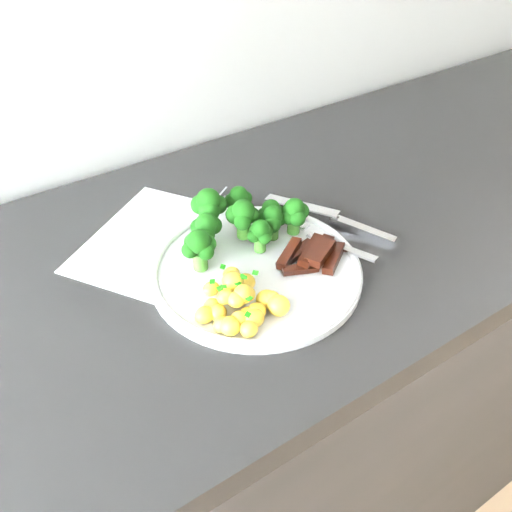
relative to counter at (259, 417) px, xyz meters
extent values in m
cube|color=black|center=(0.00, 0.01, 0.00)|extent=(2.32, 0.58, 0.87)
cube|color=white|center=(-0.08, 0.02, 0.44)|extent=(0.37, 0.39, 0.00)
cube|color=slate|center=(-0.03, 0.10, 0.44)|extent=(0.13, 0.09, 0.00)
cube|color=slate|center=(-0.04, 0.08, 0.44)|extent=(0.12, 0.08, 0.00)
cube|color=slate|center=(-0.06, 0.06, 0.44)|extent=(0.12, 0.08, 0.00)
cube|color=slate|center=(-0.07, 0.04, 0.44)|extent=(0.11, 0.08, 0.00)
cube|color=slate|center=(-0.08, 0.02, 0.44)|extent=(0.11, 0.07, 0.00)
cube|color=slate|center=(-0.10, 0.00, 0.44)|extent=(0.11, 0.07, 0.00)
cylinder|color=white|center=(-0.04, -0.06, 0.44)|extent=(0.28, 0.28, 0.01)
torus|color=white|center=(-0.04, -0.06, 0.45)|extent=(0.28, 0.28, 0.01)
cylinder|color=#30661C|center=(-0.03, 0.00, 0.47)|extent=(0.02, 0.02, 0.03)
sphere|color=black|center=(-0.02, -0.01, 0.49)|extent=(0.02, 0.02, 0.02)
sphere|color=black|center=(-0.04, 0.01, 0.49)|extent=(0.03, 0.03, 0.03)
sphere|color=black|center=(-0.04, -0.01, 0.49)|extent=(0.02, 0.02, 0.02)
sphere|color=black|center=(-0.03, 0.00, 0.50)|extent=(0.03, 0.03, 0.03)
cylinder|color=#30661C|center=(0.02, 0.00, 0.46)|extent=(0.02, 0.02, 0.02)
sphere|color=black|center=(0.03, 0.00, 0.47)|extent=(0.02, 0.02, 0.02)
sphere|color=black|center=(0.02, 0.01, 0.47)|extent=(0.02, 0.02, 0.02)
sphere|color=black|center=(0.01, 0.00, 0.47)|extent=(0.02, 0.02, 0.02)
sphere|color=black|center=(0.02, -0.01, 0.47)|extent=(0.02, 0.02, 0.02)
sphere|color=black|center=(0.02, 0.00, 0.48)|extent=(0.03, 0.03, 0.03)
cylinder|color=#30661C|center=(-0.08, 0.01, 0.46)|extent=(0.02, 0.02, 0.03)
sphere|color=black|center=(-0.07, 0.01, 0.48)|extent=(0.02, 0.02, 0.02)
sphere|color=black|center=(-0.08, 0.02, 0.48)|extent=(0.02, 0.02, 0.02)
sphere|color=black|center=(-0.08, 0.00, 0.48)|extent=(0.02, 0.02, 0.02)
sphere|color=black|center=(-0.08, 0.01, 0.49)|extent=(0.03, 0.03, 0.03)
cylinder|color=#30661C|center=(-0.01, 0.04, 0.47)|extent=(0.02, 0.02, 0.02)
sphere|color=black|center=(0.00, 0.04, 0.48)|extent=(0.02, 0.02, 0.02)
sphere|color=black|center=(-0.01, 0.05, 0.48)|extent=(0.02, 0.02, 0.02)
sphere|color=black|center=(-0.02, 0.04, 0.49)|extent=(0.02, 0.02, 0.02)
sphere|color=black|center=(-0.01, 0.03, 0.48)|extent=(0.02, 0.02, 0.02)
sphere|color=black|center=(-0.01, 0.04, 0.49)|extent=(0.03, 0.03, 0.03)
cylinder|color=#30661C|center=(-0.06, 0.04, 0.47)|extent=(0.02, 0.02, 0.03)
sphere|color=black|center=(-0.04, 0.04, 0.49)|extent=(0.03, 0.03, 0.03)
sphere|color=black|center=(-0.06, 0.05, 0.49)|extent=(0.03, 0.03, 0.03)
sphere|color=black|center=(-0.06, 0.03, 0.49)|extent=(0.03, 0.03, 0.03)
sphere|color=black|center=(-0.06, 0.04, 0.50)|extent=(0.03, 0.03, 0.03)
cylinder|color=#30661C|center=(0.04, -0.02, 0.46)|extent=(0.02, 0.02, 0.02)
sphere|color=black|center=(0.05, -0.02, 0.48)|extent=(0.02, 0.02, 0.02)
sphere|color=black|center=(0.04, -0.01, 0.48)|extent=(0.02, 0.02, 0.02)
sphere|color=black|center=(0.03, -0.02, 0.48)|extent=(0.02, 0.02, 0.02)
sphere|color=black|center=(0.04, -0.03, 0.48)|extent=(0.02, 0.02, 0.02)
sphere|color=black|center=(0.04, -0.02, 0.49)|extent=(0.03, 0.03, 0.03)
cylinder|color=#30661C|center=(-0.10, -0.02, 0.46)|extent=(0.02, 0.02, 0.03)
sphere|color=black|center=(-0.09, -0.02, 0.48)|extent=(0.02, 0.02, 0.02)
sphere|color=black|center=(-0.11, -0.01, 0.48)|extent=(0.03, 0.03, 0.03)
sphere|color=black|center=(-0.12, -0.01, 0.48)|extent=(0.02, 0.02, 0.02)
sphere|color=black|center=(-0.10, -0.03, 0.48)|extent=(0.02, 0.02, 0.02)
sphere|color=black|center=(-0.10, -0.02, 0.49)|extent=(0.03, 0.03, 0.03)
cylinder|color=#30661C|center=(-0.02, -0.03, 0.46)|extent=(0.02, 0.02, 0.02)
sphere|color=black|center=(-0.01, -0.03, 0.47)|extent=(0.02, 0.02, 0.02)
sphere|color=black|center=(-0.02, -0.02, 0.47)|extent=(0.02, 0.02, 0.02)
sphere|color=black|center=(-0.03, -0.03, 0.47)|extent=(0.02, 0.02, 0.02)
sphere|color=black|center=(-0.02, -0.04, 0.47)|extent=(0.02, 0.02, 0.02)
sphere|color=black|center=(-0.02, -0.03, 0.48)|extent=(0.03, 0.03, 0.03)
cylinder|color=#30661C|center=(0.01, -0.02, 0.46)|extent=(0.02, 0.02, 0.02)
sphere|color=black|center=(0.02, -0.02, 0.47)|extent=(0.02, 0.02, 0.02)
sphere|color=black|center=(0.00, -0.01, 0.48)|extent=(0.02, 0.02, 0.02)
sphere|color=black|center=(0.00, -0.02, 0.48)|extent=(0.02, 0.02, 0.02)
sphere|color=black|center=(0.01, -0.02, 0.48)|extent=(0.03, 0.03, 0.03)
ellipsoid|color=gold|center=(-0.10, -0.10, 0.46)|extent=(0.02, 0.02, 0.02)
ellipsoid|color=gold|center=(-0.07, -0.13, 0.46)|extent=(0.02, 0.02, 0.02)
ellipsoid|color=gold|center=(-0.12, -0.07, 0.45)|extent=(0.02, 0.02, 0.02)
ellipsoid|color=gold|center=(-0.08, -0.08, 0.45)|extent=(0.03, 0.03, 0.02)
ellipsoid|color=gold|center=(-0.13, -0.14, 0.46)|extent=(0.02, 0.02, 0.02)
ellipsoid|color=gold|center=(-0.10, -0.09, 0.46)|extent=(0.02, 0.02, 0.02)
ellipsoid|color=gold|center=(-0.07, -0.12, 0.46)|extent=(0.03, 0.02, 0.02)
ellipsoid|color=gold|center=(-0.13, -0.10, 0.45)|extent=(0.02, 0.02, 0.02)
ellipsoid|color=gold|center=(-0.10, -0.08, 0.46)|extent=(0.03, 0.02, 0.03)
ellipsoid|color=gold|center=(-0.10, -0.11, 0.47)|extent=(0.02, 0.02, 0.02)
ellipsoid|color=gold|center=(-0.11, -0.13, 0.45)|extent=(0.02, 0.02, 0.02)
ellipsoid|color=gold|center=(-0.10, -0.14, 0.46)|extent=(0.03, 0.02, 0.02)
ellipsoid|color=gold|center=(-0.08, -0.06, 0.45)|extent=(0.02, 0.02, 0.02)
ellipsoid|color=gold|center=(-0.10, -0.11, 0.47)|extent=(0.02, 0.02, 0.02)
ellipsoid|color=gold|center=(-0.09, -0.13, 0.45)|extent=(0.02, 0.02, 0.02)
ellipsoid|color=gold|center=(-0.12, -0.10, 0.47)|extent=(0.02, 0.02, 0.02)
ellipsoid|color=gold|center=(-0.07, -0.14, 0.46)|extent=(0.03, 0.03, 0.03)
ellipsoid|color=gold|center=(-0.15, -0.10, 0.46)|extent=(0.02, 0.02, 0.02)
ellipsoid|color=gold|center=(-0.11, -0.12, 0.47)|extent=(0.02, 0.02, 0.02)
ellipsoid|color=gold|center=(-0.14, -0.13, 0.45)|extent=(0.02, 0.02, 0.02)
ellipsoid|color=gold|center=(-0.13, -0.11, 0.45)|extent=(0.02, 0.02, 0.02)
ellipsoid|color=gold|center=(-0.12, -0.15, 0.45)|extent=(0.02, 0.02, 0.02)
ellipsoid|color=gold|center=(-0.12, -0.13, 0.46)|extent=(0.02, 0.02, 0.02)
ellipsoid|color=gold|center=(-0.10, -0.09, 0.47)|extent=(0.03, 0.03, 0.02)
cube|color=#126B0A|center=(-0.10, -0.10, 0.48)|extent=(0.01, 0.01, 0.00)
cube|color=#126B0A|center=(-0.10, -0.13, 0.48)|extent=(0.01, 0.01, 0.00)
cube|color=#126B0A|center=(-0.12, -0.09, 0.47)|extent=(0.01, 0.01, 0.00)
cube|color=#126B0A|center=(-0.10, -0.08, 0.47)|extent=(0.01, 0.01, 0.00)
cube|color=#126B0A|center=(-0.10, -0.11, 0.47)|extent=(0.01, 0.01, 0.00)
cube|color=#126B0A|center=(-0.09, -0.10, 0.48)|extent=(0.01, 0.01, 0.00)
cube|color=#126B0A|center=(-0.12, -0.10, 0.48)|extent=(0.01, 0.01, 0.00)
cube|color=#126B0A|center=(-0.10, -0.07, 0.48)|extent=(0.01, 0.01, 0.00)
cube|color=#126B0A|center=(-0.09, -0.09, 0.48)|extent=(0.01, 0.01, 0.00)
cube|color=#126B0A|center=(-0.09, -0.09, 0.48)|extent=(0.01, 0.01, 0.00)
cube|color=#126B0A|center=(-0.07, -0.10, 0.48)|extent=(0.01, 0.01, 0.00)
cube|color=#126B0A|center=(-0.11, -0.15, 0.47)|extent=(0.01, 0.01, 0.00)
cube|color=#126B0A|center=(-0.10, -0.10, 0.48)|extent=(0.01, 0.01, 0.00)
cube|color=#126B0A|center=(-0.12, -0.08, 0.48)|extent=(0.01, 0.01, 0.00)
cube|color=black|center=(0.02, -0.07, 0.45)|extent=(0.06, 0.03, 0.01)
cube|color=black|center=(0.05, -0.08, 0.45)|extent=(0.06, 0.05, 0.01)
cube|color=black|center=(0.05, -0.08, 0.45)|extent=(0.05, 0.04, 0.01)
cube|color=black|center=(0.00, -0.10, 0.45)|extent=(0.05, 0.03, 0.01)
cube|color=black|center=(0.05, -0.10, 0.45)|extent=(0.06, 0.05, 0.01)
cube|color=black|center=(0.03, -0.08, 0.46)|extent=(0.06, 0.05, 0.01)
cube|color=black|center=(0.03, -0.09, 0.46)|extent=(0.05, 0.04, 0.01)
cube|color=black|center=(0.00, -0.07, 0.46)|extent=(0.06, 0.04, 0.02)
cube|color=black|center=(0.03, -0.10, 0.46)|extent=(0.06, 0.04, 0.01)
cube|color=silver|center=(0.07, -0.09, 0.45)|extent=(0.04, 0.11, 0.02)
cube|color=silver|center=(0.05, -0.03, 0.46)|extent=(0.02, 0.03, 0.01)
cylinder|color=silver|center=(0.05, 0.00, 0.46)|extent=(0.01, 0.04, 0.00)
cylinder|color=silver|center=(0.05, 0.00, 0.46)|extent=(0.01, 0.04, 0.00)
cylinder|color=silver|center=(0.04, -0.01, 0.46)|extent=(0.01, 0.04, 0.00)
cylinder|color=silver|center=(0.04, -0.01, 0.46)|extent=(0.01, 0.04, 0.00)
cube|color=silver|center=(0.09, 0.02, 0.45)|extent=(0.07, 0.11, 0.01)
cube|color=silver|center=(0.13, -0.07, 0.44)|extent=(0.06, 0.09, 0.02)
camera|label=1|loc=(-0.35, -0.51, 0.92)|focal=38.41mm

